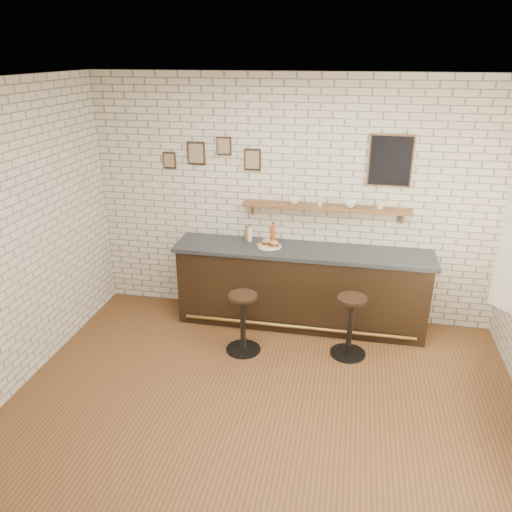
% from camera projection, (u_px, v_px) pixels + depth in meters
% --- Properties ---
extents(ground, '(5.00, 5.00, 0.00)m').
position_uv_depth(ground, '(262.00, 408.00, 4.85)').
color(ground, brown).
rests_on(ground, ground).
extents(bar_counter, '(3.10, 0.65, 1.01)m').
position_uv_depth(bar_counter, '(301.00, 287.00, 6.16)').
color(bar_counter, black).
rests_on(bar_counter, ground).
extents(sandwich_plate, '(0.28, 0.28, 0.01)m').
position_uv_depth(sandwich_plate, '(270.00, 246.00, 6.03)').
color(sandwich_plate, white).
rests_on(sandwich_plate, bar_counter).
extents(ciabatta_sandwich, '(0.23, 0.16, 0.07)m').
position_uv_depth(ciabatta_sandwich, '(270.00, 243.00, 6.02)').
color(ciabatta_sandwich, tan).
rests_on(ciabatta_sandwich, sandwich_plate).
extents(potato_chips, '(0.27, 0.17, 0.00)m').
position_uv_depth(potato_chips, '(269.00, 246.00, 6.03)').
color(potato_chips, gold).
rests_on(potato_chips, sandwich_plate).
extents(bitters_bottle_brown, '(0.06, 0.06, 0.19)m').
position_uv_depth(bitters_bottle_brown, '(247.00, 235.00, 6.18)').
color(bitters_bottle_brown, brown).
rests_on(bitters_bottle_brown, bar_counter).
extents(bitters_bottle_white, '(0.06, 0.06, 0.22)m').
position_uv_depth(bitters_bottle_white, '(250.00, 235.00, 6.17)').
color(bitters_bottle_white, white).
rests_on(bitters_bottle_white, bar_counter).
extents(bitters_bottle_amber, '(0.06, 0.06, 0.27)m').
position_uv_depth(bitters_bottle_amber, '(273.00, 235.00, 6.11)').
color(bitters_bottle_amber, '#A7461B').
rests_on(bitters_bottle_amber, bar_counter).
extents(condiment_bottle_yellow, '(0.06, 0.06, 0.18)m').
position_uv_depth(condiment_bottle_yellow, '(272.00, 237.00, 6.12)').
color(condiment_bottle_yellow, gold).
rests_on(condiment_bottle_yellow, bar_counter).
extents(bar_stool_left, '(0.41, 0.41, 0.72)m').
position_uv_depth(bar_stool_left, '(243.00, 321.00, 5.63)').
color(bar_stool_left, black).
rests_on(bar_stool_left, ground).
extents(bar_stool_right, '(0.40, 0.40, 0.73)m').
position_uv_depth(bar_stool_right, '(350.00, 324.00, 5.55)').
color(bar_stool_right, black).
rests_on(bar_stool_right, ground).
extents(wall_shelf, '(2.00, 0.18, 0.18)m').
position_uv_depth(wall_shelf, '(325.00, 208.00, 5.93)').
color(wall_shelf, brown).
rests_on(wall_shelf, ground).
extents(shelf_cup_a, '(0.15, 0.15, 0.09)m').
position_uv_depth(shelf_cup_a, '(295.00, 200.00, 5.97)').
color(shelf_cup_a, white).
rests_on(shelf_cup_a, wall_shelf).
extents(shelf_cup_b, '(0.13, 0.13, 0.09)m').
position_uv_depth(shelf_cup_b, '(320.00, 202.00, 5.91)').
color(shelf_cup_b, white).
rests_on(shelf_cup_b, wall_shelf).
extents(shelf_cup_c, '(0.17, 0.17, 0.11)m').
position_uv_depth(shelf_cup_c, '(350.00, 203.00, 5.85)').
color(shelf_cup_c, white).
rests_on(shelf_cup_c, wall_shelf).
extents(shelf_cup_d, '(0.12, 0.12, 0.09)m').
position_uv_depth(shelf_cup_d, '(380.00, 205.00, 5.79)').
color(shelf_cup_d, white).
rests_on(shelf_cup_d, wall_shelf).
extents(back_wall_decor, '(2.96, 0.02, 0.56)m').
position_uv_depth(back_wall_decor, '(313.00, 158.00, 5.81)').
color(back_wall_decor, black).
rests_on(back_wall_decor, ground).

